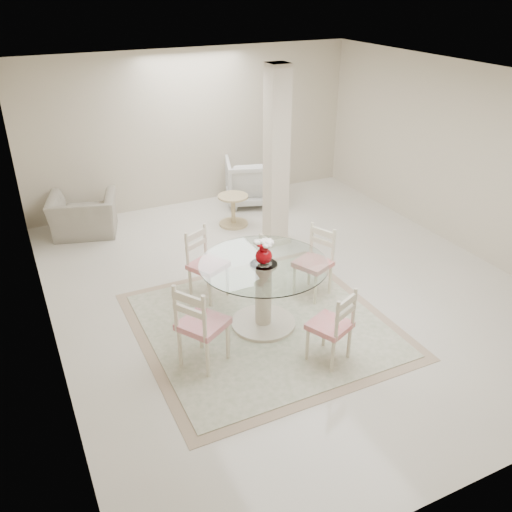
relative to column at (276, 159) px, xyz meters
name	(u,v)px	position (x,y,z in m)	size (l,w,h in m)	color
ground	(287,286)	(-0.50, -1.30, -1.35)	(7.00, 7.00, 0.00)	silver
room_shell	(291,153)	(-0.50, -1.30, 0.51)	(6.02, 7.02, 2.71)	beige
column	(276,159)	(0.00, 0.00, 0.00)	(0.30, 0.30, 2.70)	beige
area_rug	(263,325)	(-1.20, -2.00, -1.34)	(2.91, 2.91, 0.02)	tan
dining_table	(263,295)	(-1.20, -2.00, -0.92)	(1.47, 1.47, 0.85)	beige
red_vase	(264,251)	(-1.20, -2.00, -0.35)	(0.23, 0.21, 0.30)	#9E040B
dining_chair_east	(316,257)	(-0.26, -1.62, -0.81)	(0.54, 0.54, 1.03)	#F5F0CA
dining_chair_north	(204,259)	(-1.58, -1.05, -0.81)	(0.56, 0.56, 1.03)	beige
dining_chair_west	(198,320)	(-2.15, -2.38, -0.76)	(0.62, 0.62, 1.12)	#F5E9C9
dining_chair_south	(335,322)	(-0.83, -2.94, -0.83)	(0.52, 0.52, 0.99)	beige
recliner_taupe	(84,215)	(-2.64, 1.58, -1.02)	(1.01, 0.89, 0.66)	gray
armchair_white	(251,181)	(0.36, 1.65, -0.93)	(0.89, 0.91, 0.83)	silver
side_table	(233,211)	(-0.33, 0.87, -1.11)	(0.50, 0.50, 0.52)	#DABC86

